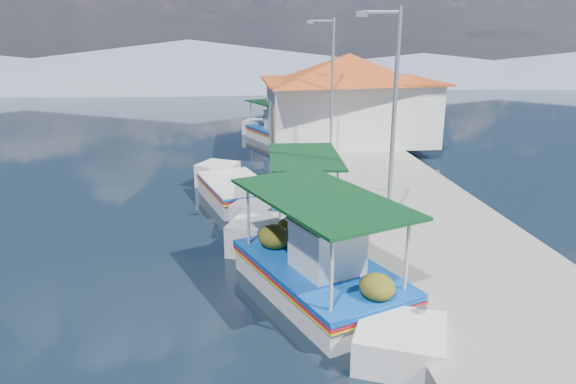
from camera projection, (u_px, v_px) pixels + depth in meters
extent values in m
plane|color=black|center=(226.00, 283.00, 12.66)|extent=(160.00, 160.00, 0.00)
cube|color=gray|center=(390.00, 194.00, 18.89)|extent=(5.00, 44.00, 0.50)
cylinder|color=#A5A8AD|center=(421.00, 314.00, 10.00)|extent=(0.20, 0.20, 0.30)
cylinder|color=#A5A8AD|center=(360.00, 224.00, 14.76)|extent=(0.20, 0.20, 0.30)
cylinder|color=#A5A8AD|center=(324.00, 171.00, 20.47)|extent=(0.20, 0.20, 0.30)
cylinder|color=#A5A8AD|center=(304.00, 141.00, 26.18)|extent=(0.20, 0.20, 0.30)
cube|color=silver|center=(319.00, 286.00, 12.05)|extent=(3.81, 5.00, 0.98)
cube|color=silver|center=(343.00, 235.00, 14.73)|extent=(2.13, 2.13, 1.08)
cube|color=silver|center=(282.00, 356.00, 9.42)|extent=(2.07, 2.07, 0.93)
cube|color=#0D4AAC|center=(319.00, 268.00, 11.92)|extent=(3.92, 5.15, 0.06)
cube|color=red|center=(319.00, 271.00, 11.94)|extent=(3.92, 5.15, 0.05)
cube|color=yellow|center=(319.00, 274.00, 11.96)|extent=(3.92, 5.15, 0.04)
cube|color=#0D4AAC|center=(319.00, 265.00, 11.90)|extent=(3.93, 5.12, 0.05)
cube|color=brown|center=(319.00, 266.00, 11.90)|extent=(3.61, 4.85, 0.05)
cube|color=silver|center=(316.00, 248.00, 11.46)|extent=(1.66, 1.72, 1.13)
cube|color=silver|center=(317.00, 223.00, 11.29)|extent=(1.81, 1.85, 0.06)
cylinder|color=beige|center=(302.00, 204.00, 13.64)|extent=(0.07, 0.07, 1.65)
cylinder|color=beige|center=(372.00, 210.00, 13.14)|extent=(0.07, 0.07, 1.65)
cylinder|color=beige|center=(253.00, 261.00, 10.19)|extent=(0.07, 0.07, 1.65)
cylinder|color=beige|center=(344.00, 273.00, 9.70)|extent=(0.07, 0.07, 1.65)
cube|color=#0B3717|center=(320.00, 198.00, 11.43)|extent=(3.91, 5.04, 0.07)
ellipsoid|color=#474913|center=(317.00, 231.00, 13.25)|extent=(0.78, 0.86, 0.59)
ellipsoid|color=#474913|center=(348.00, 228.00, 13.54)|extent=(0.66, 0.73, 0.49)
ellipsoid|color=#474913|center=(308.00, 294.00, 10.07)|extent=(0.70, 0.77, 0.53)
sphere|color=#E35807|center=(369.00, 230.00, 11.97)|extent=(0.41, 0.41, 0.41)
cube|color=silver|center=(304.00, 221.00, 16.26)|extent=(2.18, 3.80, 0.94)
cube|color=silver|center=(291.00, 194.00, 18.58)|extent=(2.02, 2.02, 1.04)
cube|color=silver|center=(320.00, 251.00, 13.99)|extent=(1.96, 1.96, 0.89)
cube|color=#0D4AAC|center=(304.00, 208.00, 16.14)|extent=(2.24, 3.91, 0.06)
cube|color=red|center=(304.00, 210.00, 16.16)|extent=(2.24, 3.91, 0.05)
cube|color=yellow|center=(304.00, 212.00, 16.18)|extent=(2.24, 3.91, 0.04)
cube|color=#1B51A2|center=(304.00, 205.00, 16.12)|extent=(2.26, 3.87, 0.05)
cube|color=brown|center=(304.00, 206.00, 16.13)|extent=(2.02, 3.71, 0.05)
cylinder|color=beige|center=(272.00, 170.00, 17.24)|extent=(0.07, 0.07, 1.59)
cylinder|color=beige|center=(319.00, 168.00, 17.48)|extent=(0.07, 0.07, 1.59)
cylinder|color=beige|center=(286.00, 198.00, 14.31)|extent=(0.07, 0.07, 1.59)
cylinder|color=beige|center=(342.00, 195.00, 14.55)|extent=(0.07, 0.07, 1.59)
cube|color=#0B3717|center=(304.00, 156.00, 15.67)|extent=(2.28, 3.80, 0.07)
cube|color=silver|center=(236.00, 196.00, 18.71)|extent=(2.83, 3.96, 1.00)
cube|color=silver|center=(252.00, 176.00, 20.92)|extent=(1.84, 1.84, 1.10)
cube|color=silver|center=(215.00, 217.00, 16.53)|extent=(1.79, 1.79, 0.94)
cube|color=#0D4AAC|center=(235.00, 184.00, 18.58)|extent=(2.92, 4.08, 0.06)
cube|color=red|center=(235.00, 186.00, 18.60)|extent=(2.92, 4.08, 0.05)
cube|color=yellow|center=(235.00, 188.00, 18.62)|extent=(2.92, 4.08, 0.04)
cube|color=silver|center=(235.00, 182.00, 18.56)|extent=(2.92, 4.05, 0.05)
cube|color=brown|center=(235.00, 183.00, 18.57)|extent=(2.67, 3.85, 0.05)
cube|color=silver|center=(275.00, 137.00, 29.71)|extent=(3.21, 4.18, 0.88)
cube|color=silver|center=(287.00, 128.00, 31.96)|extent=(1.83, 1.83, 0.97)
cube|color=silver|center=(261.00, 145.00, 27.50)|extent=(1.78, 1.78, 0.83)
cube|color=#0D4AAC|center=(275.00, 130.00, 29.59)|extent=(3.31, 4.31, 0.06)
cube|color=red|center=(275.00, 131.00, 29.61)|extent=(3.31, 4.31, 0.05)
cube|color=yellow|center=(275.00, 132.00, 29.63)|extent=(3.31, 4.31, 0.04)
cube|color=#0D4AAC|center=(275.00, 129.00, 29.57)|extent=(3.31, 4.28, 0.05)
cube|color=brown|center=(275.00, 129.00, 29.58)|extent=(3.04, 4.06, 0.05)
cube|color=silver|center=(273.00, 121.00, 29.18)|extent=(1.44, 1.52, 1.02)
cube|color=silver|center=(273.00, 112.00, 29.03)|extent=(1.57, 1.64, 0.06)
cylinder|color=beige|center=(270.00, 112.00, 31.01)|extent=(0.06, 0.06, 1.48)
cylinder|color=beige|center=(296.00, 113.00, 30.59)|extent=(0.06, 0.06, 1.48)
cylinder|color=beige|center=(252.00, 120.00, 28.14)|extent=(0.06, 0.06, 1.48)
cylinder|color=beige|center=(280.00, 121.00, 27.72)|extent=(0.06, 0.06, 1.48)
cube|color=#0B3717|center=(275.00, 103.00, 29.15)|extent=(3.30, 4.22, 0.06)
cube|color=silver|center=(348.00, 111.00, 26.97)|extent=(8.00, 6.00, 3.00)
cube|color=#C8511B|center=(349.00, 81.00, 26.52)|extent=(8.64, 6.48, 0.10)
pyramid|color=#C8511B|center=(349.00, 67.00, 26.34)|extent=(10.49, 10.49, 1.40)
cube|color=brown|center=(273.00, 125.00, 25.77)|extent=(0.06, 1.00, 2.00)
cube|color=#0D4AAC|center=(269.00, 106.00, 27.98)|extent=(0.06, 1.20, 0.90)
cylinder|color=#A5A8AD|center=(394.00, 124.00, 14.01)|extent=(0.12, 0.12, 6.00)
cylinder|color=#A5A8AD|center=(381.00, 12.00, 13.13)|extent=(1.00, 0.08, 0.08)
cube|color=#A5A8AD|center=(361.00, 14.00, 13.10)|extent=(0.30, 0.14, 0.14)
cylinder|color=#A5A8AD|center=(332.00, 90.00, 22.57)|extent=(0.12, 0.12, 6.00)
cylinder|color=#A5A8AD|center=(322.00, 21.00, 21.70)|extent=(1.00, 0.08, 0.08)
cube|color=#A5A8AD|center=(310.00, 22.00, 21.66)|extent=(0.30, 0.14, 0.14)
cone|color=slate|center=(189.00, 63.00, 64.76)|extent=(96.00, 96.00, 5.50)
cone|color=slate|center=(422.00, 68.00, 67.98)|extent=(76.80, 76.80, 3.80)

